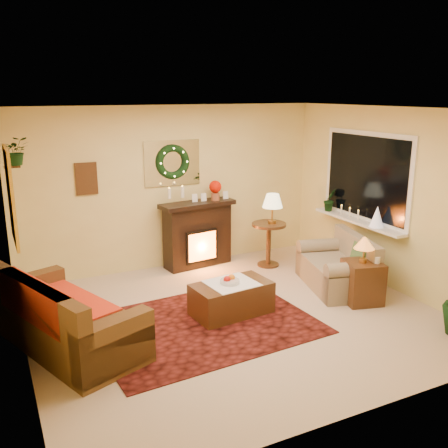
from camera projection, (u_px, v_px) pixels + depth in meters
name	position (u px, v px, depth m)	size (l,w,h in m)	color
floor	(236.00, 317.00, 6.39)	(5.00, 5.00, 0.00)	beige
ceiling	(237.00, 109.00, 5.72)	(5.00, 5.00, 0.00)	white
wall_back	(172.00, 188.00, 8.01)	(5.00, 5.00, 0.00)	#EFD88C
wall_front	(362.00, 280.00, 4.10)	(5.00, 5.00, 0.00)	#EFD88C
wall_left	(15.00, 246.00, 5.00)	(4.50, 4.50, 0.00)	#EFD88C
wall_right	(392.00, 200.00, 7.11)	(4.50, 4.50, 0.00)	#EFD88C
area_rug	(203.00, 325.00, 6.17)	(2.64, 1.98, 0.01)	maroon
sofa	(67.00, 310.00, 5.57)	(0.88, 2.01, 0.86)	#44261B
red_throw	(59.00, 303.00, 5.70)	(0.81, 1.32, 0.02)	red
fireplace	(197.00, 233.00, 8.16)	(1.10, 0.35, 1.01)	black
poinsettia	(215.00, 187.00, 8.10)	(0.20, 0.20, 0.20)	#C51200
mantel_candle_a	(169.00, 193.00, 7.76)	(0.05, 0.05, 0.16)	beige
mantel_candle_b	(182.00, 192.00, 7.88)	(0.06, 0.06, 0.18)	white
mantel_mirror	(172.00, 163.00, 7.89)	(0.92, 0.02, 0.72)	white
wreath	(173.00, 162.00, 7.85)	(0.55, 0.55, 0.11)	#194719
wall_art	(86.00, 179.00, 7.36)	(0.32, 0.03, 0.48)	#381E11
gold_mirror	(11.00, 196.00, 5.16)	(0.03, 0.84, 1.00)	gold
hanging_plant	(17.00, 165.00, 5.81)	(0.33, 0.28, 0.36)	#194719
loveseat	(336.00, 260.00, 7.27)	(0.77, 1.33, 0.77)	gray
window_frame	(366.00, 177.00, 7.52)	(0.03, 1.86, 1.36)	white
window_glass	(365.00, 177.00, 7.51)	(0.02, 1.70, 1.22)	black
window_sill	(358.00, 221.00, 7.65)	(0.22, 1.86, 0.04)	white
mini_tree	(377.00, 217.00, 7.22)	(0.21, 0.21, 0.31)	white
sill_plant	(330.00, 199.00, 8.17)	(0.26, 0.21, 0.48)	#134213
side_table_round	(268.00, 247.00, 8.20)	(0.56, 0.56, 0.72)	black
lamp_cream	(272.00, 214.00, 8.05)	(0.33, 0.33, 0.50)	beige
end_table_square	(362.00, 283.00, 6.78)	(0.47, 0.47, 0.58)	#411C0F
lamp_tiffany	(364.00, 251.00, 6.64)	(0.27, 0.27, 0.40)	#FFAA20
coffee_table	(231.00, 299.00, 6.42)	(1.00, 0.55, 0.42)	black
fruit_bowl	(230.00, 282.00, 6.35)	(0.25, 0.25, 0.06)	silver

